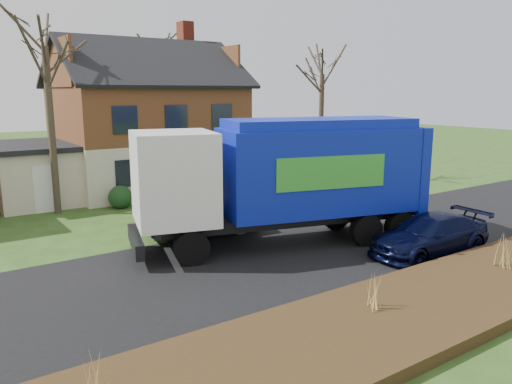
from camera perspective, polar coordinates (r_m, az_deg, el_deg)
ground at (r=16.05m, az=0.74°, el=-7.86°), size 120.00×120.00×0.00m
road at (r=16.05m, az=0.74°, el=-7.83°), size 80.00×7.00×0.02m
mulch_verge at (r=12.37m, az=15.42°, el=-13.66°), size 80.00×3.50×0.30m
main_house at (r=28.24m, az=-13.28°, el=8.57°), size 12.95×8.95×9.26m
garbage_truck at (r=17.29m, az=3.86°, el=2.17°), size 10.58×5.35×4.38m
silver_sedan at (r=18.78m, az=-6.11°, el=-2.77°), size 4.50×2.07×1.43m
navy_wagon at (r=17.51m, az=19.26°, el=-4.62°), size 4.60×2.10×1.31m
tree_front_west at (r=23.36m, az=-23.22°, el=17.65°), size 3.34×3.34×9.93m
tree_front_east at (r=30.29m, az=7.64°, el=15.13°), size 3.23×3.23×8.97m
tree_back at (r=36.07m, az=-11.38°, el=17.22°), size 3.43×3.43×10.86m
grass_clump_west at (r=9.11m, az=-17.65°, el=-19.46°), size 0.31×0.26×0.83m
grass_clump_mid at (r=12.18m, az=13.60°, el=-10.89°), size 0.32×0.27×0.90m
grass_clump_east at (r=16.17m, az=26.62°, el=-6.04°), size 0.39×0.32×0.98m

